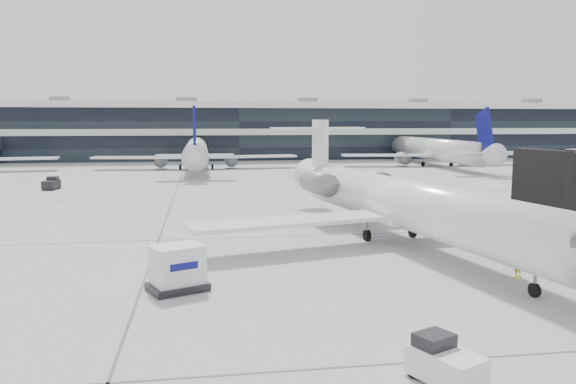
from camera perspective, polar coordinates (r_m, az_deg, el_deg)
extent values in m
plane|color=gray|center=(37.68, 2.37, -4.44)|extent=(220.00, 220.00, 0.00)
cube|color=black|center=(118.44, -5.33, 5.96)|extent=(170.00, 22.00, 10.00)
cylinder|color=white|center=(34.84, 12.18, -1.29)|extent=(7.60, 26.76, 3.00)
cone|color=white|center=(48.26, 2.95, 1.61)|extent=(3.42, 4.00, 2.85)
cube|color=white|center=(32.92, 0.28, -2.99)|extent=(12.55, 5.76, 0.24)
cube|color=white|center=(39.98, 20.24, -1.62)|extent=(12.45, 4.16, 0.24)
cylinder|color=slate|center=(41.90, 3.16, 0.89)|extent=(2.30, 4.01, 1.67)
cylinder|color=slate|center=(43.74, 8.57, 1.09)|extent=(2.30, 4.01, 1.67)
cube|color=white|center=(47.47, 3.26, 4.33)|extent=(0.81, 2.90, 5.00)
cube|color=white|center=(47.83, 3.08, 6.49)|extent=(8.18, 3.14, 0.18)
cylinder|color=black|center=(27.02, 23.76, -9.10)|extent=(0.31, 0.65, 0.62)
cylinder|color=black|center=(36.34, 8.02, -4.37)|extent=(0.39, 0.75, 0.71)
cylinder|color=black|center=(37.93, 12.53, -3.98)|extent=(0.39, 0.75, 0.71)
cube|color=black|center=(33.97, 26.14, 1.23)|extent=(3.35, 3.87, 3.01)
imported|color=yellow|center=(29.72, 22.32, -6.33)|extent=(0.82, 0.74, 1.87)
cube|color=silver|center=(17.74, 15.77, -16.64)|extent=(2.04, 2.46, 0.87)
cube|color=black|center=(17.81, 14.62, -14.48)|extent=(1.33, 1.24, 0.48)
cylinder|color=black|center=(17.98, 12.61, -17.32)|extent=(0.34, 0.46, 0.43)
cylinder|color=black|center=(18.71, 14.97, -16.39)|extent=(0.34, 0.46, 0.43)
cylinder|color=black|center=(17.82, 18.89, -17.79)|extent=(0.34, 0.46, 0.43)
cube|color=black|center=(26.22, -11.14, -9.38)|extent=(3.02, 2.70, 0.30)
cube|color=white|center=(25.94, -11.20, -7.23)|extent=(2.64, 2.37, 1.73)
cone|color=orange|center=(41.86, -5.37, -2.93)|extent=(0.32, 0.32, 0.50)
cube|color=orange|center=(41.90, -5.36, -3.25)|extent=(0.43, 0.43, 0.03)
cube|color=black|center=(67.89, -22.92, 0.70)|extent=(1.66, 2.40, 0.91)
cube|color=black|center=(68.29, -22.78, 1.26)|extent=(1.24, 1.08, 0.50)
cylinder|color=black|center=(68.89, -23.07, 0.50)|extent=(0.25, 0.47, 0.44)
cylinder|color=black|center=(68.45, -22.22, 0.51)|extent=(0.25, 0.47, 0.44)
cylinder|color=black|center=(67.42, -23.61, 0.34)|extent=(0.25, 0.47, 0.44)
cylinder|color=black|center=(66.97, -22.75, 0.34)|extent=(0.25, 0.47, 0.44)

